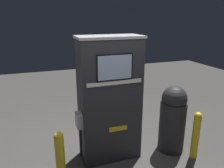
{
  "coord_description": "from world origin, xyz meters",
  "views": [
    {
      "loc": [
        -1.08,
        -2.9,
        2.33
      ],
      "look_at": [
        0.0,
        0.12,
        1.34
      ],
      "focal_mm": 35.0,
      "sensor_mm": 36.0,
      "label": 1
    }
  ],
  "objects_px": {
    "safety_bollard_far": "(196,134)",
    "gas_pump": "(109,100)",
    "safety_bollard": "(60,158)",
    "trash_bin": "(173,118)"
  },
  "relations": [
    {
      "from": "safety_bollard",
      "to": "safety_bollard_far",
      "type": "relative_size",
      "value": 1.01
    },
    {
      "from": "gas_pump",
      "to": "safety_bollard_far",
      "type": "bearing_deg",
      "value": -22.29
    },
    {
      "from": "gas_pump",
      "to": "safety_bollard",
      "type": "distance_m",
      "value": 1.15
    },
    {
      "from": "safety_bollard_far",
      "to": "safety_bollard",
      "type": "bearing_deg",
      "value": 177.45
    },
    {
      "from": "gas_pump",
      "to": "safety_bollard_far",
      "type": "relative_size",
      "value": 2.44
    },
    {
      "from": "gas_pump",
      "to": "trash_bin",
      "type": "relative_size",
      "value": 1.71
    },
    {
      "from": "safety_bollard_far",
      "to": "gas_pump",
      "type": "bearing_deg",
      "value": 157.71
    },
    {
      "from": "gas_pump",
      "to": "trash_bin",
      "type": "bearing_deg",
      "value": -10.23
    },
    {
      "from": "gas_pump",
      "to": "safety_bollard",
      "type": "bearing_deg",
      "value": -152.88
    },
    {
      "from": "gas_pump",
      "to": "safety_bollard_far",
      "type": "xyz_separation_m",
      "value": [
        1.34,
        -0.55,
        -0.59
      ]
    }
  ]
}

